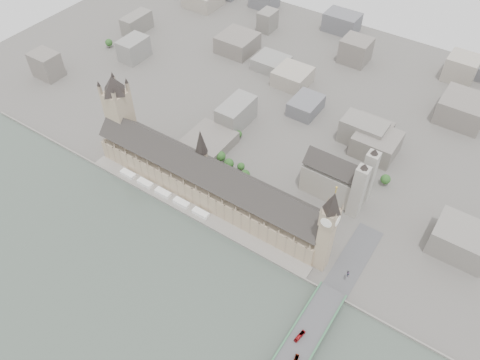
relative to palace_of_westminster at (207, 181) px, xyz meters
The scene contains 15 objects.
ground 30.06m from the palace_of_westminster, 90.00° to the right, with size 900.00×900.00×0.00m, color #595651.
river_thames 186.09m from the palace_of_westminster, 90.00° to the right, with size 600.00×600.00×0.00m, color #424E46.
embankment_wall 40.67m from the palace_of_westminster, 90.00° to the right, with size 600.00×1.50×3.00m, color slate.
river_terrace 34.80m from the palace_of_westminster, 90.00° to the right, with size 270.00×15.00×2.00m, color slate.
terrace_tents 51.60m from the palace_of_westminster, 146.28° to the right, with size 118.00×7.00×4.00m.
palace_of_westminster is the anchor object (origin of this frame).
elizabeth_tower 142.94m from the palace_of_westminster, ahead, with size 17.00×17.00×107.50m.
victoria_tower 126.41m from the palace_of_westminster, behind, with size 30.00×30.00×100.00m.
central_tower 37.14m from the palace_of_westminster, 147.79° to the left, with size 13.00×13.00×48.00m.
westminster_bridge 195.05m from the palace_of_westminster, 33.49° to the right, with size 25.00×325.00×10.25m, color #474749.
westminster_abbey 134.09m from the palace_of_westminster, 34.17° to the left, with size 68.00×36.00×64.00m.
city_skyline_inland 225.33m from the palace_of_westminster, 90.00° to the left, with size 720.00×360.00×38.00m, color gray, non-canonical shape.
park_trees 44.22m from the palace_of_westminster, 103.94° to the left, with size 110.00×30.00×15.00m, color #19461A, non-canonical shape.
red_bus_north 182.28m from the palace_of_westminster, 29.48° to the right, with size 2.82×12.06×3.36m, color #A71316.
car_approach 167.02m from the palace_of_westminster, ahead, with size 2.13×5.25×1.52m, color gray.
Camera 1 is at (211.81, -236.05, 371.77)m, focal length 35.00 mm.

